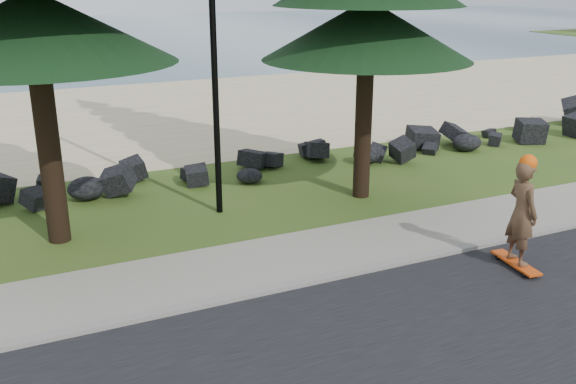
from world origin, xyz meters
name	(u,v)px	position (x,y,z in m)	size (l,w,h in m)	color
ground	(276,266)	(0.00, 0.00, 0.00)	(160.00, 160.00, 0.00)	#335219
kerb	(297,284)	(0.00, -0.90, 0.05)	(160.00, 0.20, 0.10)	gray
sidewalk	(272,260)	(0.00, 0.20, 0.04)	(160.00, 2.00, 0.08)	gray
beach_sand	(122,117)	(0.00, 14.50, 0.01)	(160.00, 15.00, 0.01)	tan
ocean	(39,37)	(0.00, 51.00, 0.00)	(160.00, 58.00, 0.01)	#395D6D
seawall_boulders	(189,182)	(0.00, 5.60, 0.00)	(60.00, 2.40, 1.10)	black
lamp_post	(213,26)	(0.00, 3.20, 4.13)	(0.25, 0.14, 8.14)	black
skateboarder	(522,213)	(3.98, -1.92, 1.08)	(0.54, 1.18, 2.16)	#C8400B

